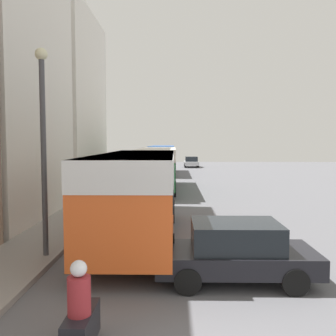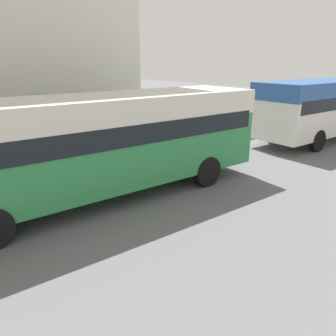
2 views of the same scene
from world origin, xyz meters
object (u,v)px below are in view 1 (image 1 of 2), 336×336
at_px(bus_following, 158,163).
at_px(pedestrian_near_curb, 109,178).
at_px(bus_lead, 138,185).
at_px(motorcycle_behind_lead, 81,324).
at_px(car_far_curb, 235,251).
at_px(bus_third_in_line, 162,156).
at_px(car_crossing, 191,162).

height_order(bus_following, pedestrian_near_curb, bus_following).
bearing_deg(pedestrian_near_curb, bus_lead, -75.32).
distance_m(motorcycle_behind_lead, pedestrian_near_curb, 20.10).
relative_size(bus_lead, pedestrian_near_curb, 5.43).
bearing_deg(bus_following, bus_lead, -90.34).
height_order(motorcycle_behind_lead, car_far_curb, motorcycle_behind_lead).
bearing_deg(motorcycle_behind_lead, bus_following, 89.29).
bearing_deg(bus_third_in_line, pedestrian_near_curb, -102.07).
xyz_separation_m(bus_following, car_crossing, (3.49, 24.21, -1.21)).
distance_m(car_crossing, pedestrian_near_curb, 26.60).
bearing_deg(car_far_curb, motorcycle_behind_lead, 140.64).
height_order(bus_third_in_line, car_far_curb, bus_third_in_line).
height_order(motorcycle_behind_lead, car_crossing, motorcycle_behind_lead).
xyz_separation_m(bus_third_in_line, car_crossing, (3.63, 10.77, -1.22)).
bearing_deg(car_crossing, motorcycle_behind_lead, 85.29).
bearing_deg(motorcycle_behind_lead, bus_third_in_line, 89.80).
bearing_deg(bus_lead, bus_third_in_line, 90.12).
relative_size(bus_following, car_far_curb, 2.62).
distance_m(motorcycle_behind_lead, car_crossing, 45.72).
height_order(bus_following, car_far_curb, bus_following).
bearing_deg(bus_following, pedestrian_near_curb, -155.87).
distance_m(bus_lead, bus_following, 13.92).
distance_m(bus_following, car_far_curb, 17.94).
xyz_separation_m(bus_lead, car_crossing, (3.57, 38.13, -1.26)).
bearing_deg(pedestrian_near_curb, car_far_curb, -69.41).
xyz_separation_m(bus_following, pedestrian_near_curb, (-3.34, -1.50, -0.93)).
relative_size(car_crossing, car_far_curb, 1.03).
distance_m(bus_third_in_line, motorcycle_behind_lead, 34.82).
bearing_deg(bus_lead, car_crossing, 84.65).
distance_m(bus_lead, bus_third_in_line, 27.36).
xyz_separation_m(bus_lead, pedestrian_near_curb, (-3.25, 12.42, -0.98)).
bearing_deg(pedestrian_near_curb, bus_following, 24.13).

